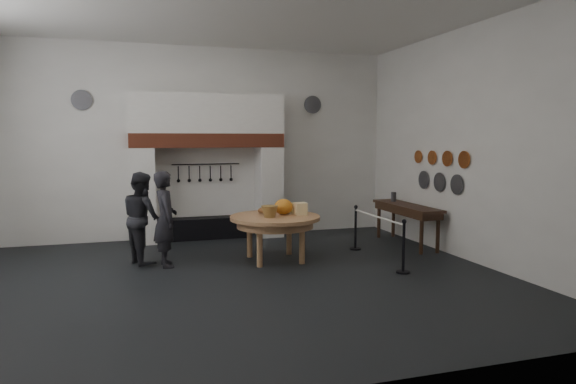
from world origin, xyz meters
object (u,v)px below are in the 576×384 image
object	(u,v)px
iron_range	(208,228)
barrier_post_near	(404,248)
side_table	(407,206)
work_table	(275,218)
visitor_near	(165,219)
visitor_far	(142,218)
barrier_post_far	(356,229)

from	to	relation	value
iron_range	barrier_post_near	xyz separation A→B (m)	(2.81, -4.16, 0.20)
iron_range	side_table	size ratio (longest dim) A/B	0.86
work_table	visitor_near	bearing A→B (deg)	175.38
work_table	side_table	xyz separation A→B (m)	(3.19, 0.55, 0.03)
work_table	iron_range	bearing A→B (deg)	109.47
work_table	visitor_far	bearing A→B (deg)	167.00
iron_range	visitor_near	bearing A→B (deg)	-115.12
iron_range	work_table	size ratio (longest dim) A/B	1.09
visitor_near	iron_range	bearing A→B (deg)	-30.76
visitor_far	side_table	size ratio (longest dim) A/B	0.79
visitor_far	barrier_post_far	xyz separation A→B (m)	(4.35, -0.14, -0.42)
iron_range	side_table	world-z (taller)	side_table
work_table	visitor_near	world-z (taller)	visitor_near
visitor_near	barrier_post_far	bearing A→B (deg)	-91.85
iron_range	visitor_far	bearing A→B (deg)	-127.21
work_table	barrier_post_far	bearing A→B (deg)	12.69
iron_range	barrier_post_near	bearing A→B (deg)	-55.94
barrier_post_far	visitor_near	bearing A→B (deg)	-176.21
iron_range	visitor_near	size ratio (longest dim) A/B	1.07
work_table	barrier_post_near	bearing A→B (deg)	-39.64
visitor_near	visitor_far	bearing A→B (deg)	39.36
side_table	visitor_far	bearing A→B (deg)	179.86
side_table	work_table	bearing A→B (deg)	-170.16
visitor_far	barrier_post_far	size ratio (longest dim) A/B	1.93
iron_range	side_table	xyz separation A→B (m)	(4.10, -2.04, 0.62)
iron_range	visitor_far	xyz separation A→B (m)	(-1.54, -2.02, 0.62)
visitor_near	barrier_post_far	size ratio (longest dim) A/B	1.97
visitor_far	visitor_near	bearing A→B (deg)	-155.21
iron_range	barrier_post_far	bearing A→B (deg)	-37.53
side_table	barrier_post_near	size ratio (longest dim) A/B	2.44
visitor_near	work_table	bearing A→B (deg)	-100.26
work_table	barrier_post_far	xyz separation A→B (m)	(1.90, 0.43, -0.39)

